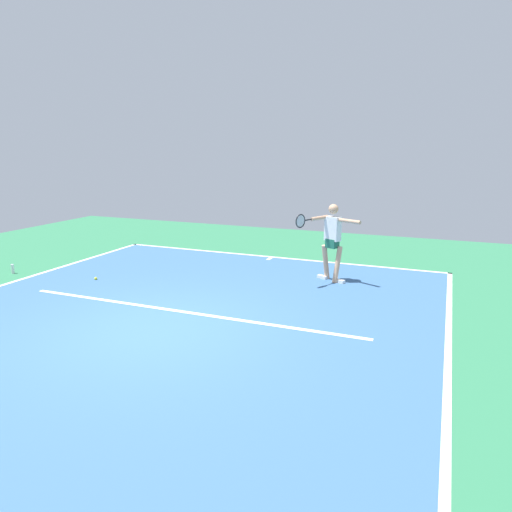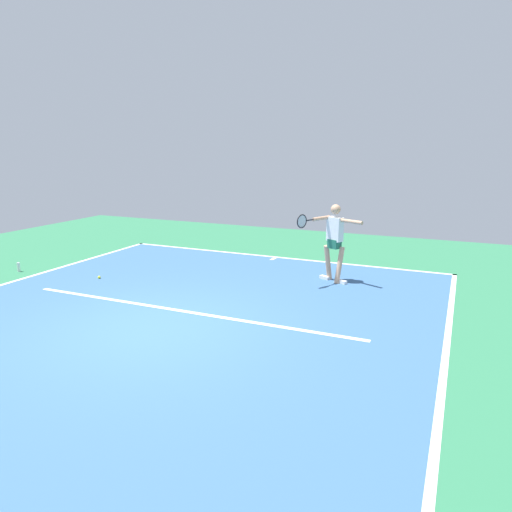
{
  "view_description": "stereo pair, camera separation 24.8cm",
  "coord_description": "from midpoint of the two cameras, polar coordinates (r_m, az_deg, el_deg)",
  "views": [
    {
      "loc": [
        -4.29,
        6.09,
        2.92
      ],
      "look_at": [
        -1.01,
        -1.97,
        0.9
      ],
      "focal_mm": 33.08,
      "sensor_mm": 36.0,
      "label": 1
    },
    {
      "loc": [
        -4.52,
        5.99,
        2.92
      ],
      "look_at": [
        -1.01,
        -1.97,
        0.9
      ],
      "focal_mm": 33.08,
      "sensor_mm": 36.0,
      "label": 2
    }
  ],
  "objects": [
    {
      "name": "court_line_baseline_near",
      "position": [
        12.8,
        3.0,
        -0.13
      ],
      "size": [
        9.07,
        0.1,
        0.01
      ],
      "primitive_type": "cube",
      "color": "white",
      "rests_on": "ground_plane"
    },
    {
      "name": "court_line_centre_mark",
      "position": [
        12.61,
        2.68,
        -0.32
      ],
      "size": [
        0.1,
        0.3,
        0.01
      ],
      "primitive_type": "cube",
      "color": "white",
      "rests_on": "ground_plane"
    },
    {
      "name": "water_bottle",
      "position": [
        12.57,
        -26.27,
        -1.23
      ],
      "size": [
        0.07,
        0.07,
        0.22
      ],
      "primitive_type": "cylinder",
      "color": "white",
      "rests_on": "ground_plane"
    },
    {
      "name": "tennis_player",
      "position": [
        10.42,
        10.06,
        2.18
      ],
      "size": [
        1.24,
        1.08,
        1.73
      ],
      "rotation": [
        0.0,
        0.0,
        -0.42
      ],
      "color": "tan",
      "rests_on": "ground_plane"
    },
    {
      "name": "court_line_sideline_left",
      "position": [
        6.71,
        22.65,
        -13.8
      ],
      "size": [
        0.1,
        11.32,
        0.01
      ],
      "primitive_type": "cube",
      "color": "white",
      "rests_on": "ground_plane"
    },
    {
      "name": "court_line_service",
      "position": [
        8.73,
        -8.13,
        -6.59
      ],
      "size": [
        6.8,
        0.1,
        0.01
      ],
      "primitive_type": "cube",
      "color": "white",
      "rests_on": "ground_plane"
    },
    {
      "name": "court_surface",
      "position": [
        8.03,
        -11.58,
        -8.54
      ],
      "size": [
        9.07,
        11.32,
        0.0
      ],
      "primitive_type": "cube",
      "color": "#38608E",
      "rests_on": "ground_plane"
    },
    {
      "name": "tennis_ball_by_baseline",
      "position": [
        11.24,
        -17.84,
        -2.46
      ],
      "size": [
        0.07,
        0.07,
        0.07
      ],
      "primitive_type": "sphere",
      "color": "yellow",
      "rests_on": "ground_plane"
    },
    {
      "name": "ground_plane",
      "position": [
        8.03,
        -11.58,
        -8.55
      ],
      "size": [
        20.0,
        20.0,
        0.0
      ],
      "primitive_type": "plane",
      "color": "#2D754C"
    }
  ]
}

